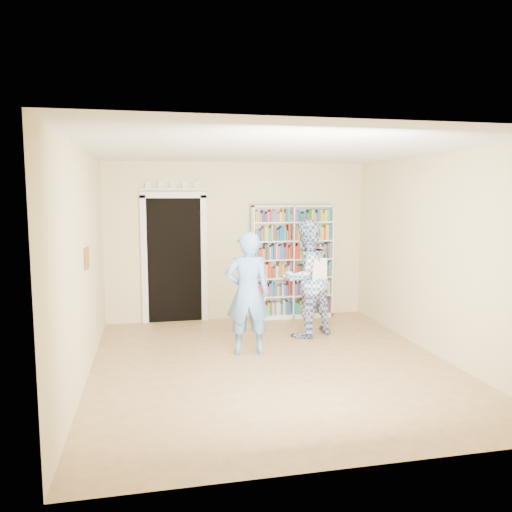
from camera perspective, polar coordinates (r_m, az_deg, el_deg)
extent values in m
plane|color=#916B46|center=(6.52, 1.85, -12.27)|extent=(5.00, 5.00, 0.00)
plane|color=white|center=(6.18, 1.95, 12.09)|extent=(5.00, 5.00, 0.00)
plane|color=beige|center=(8.64, -2.04, 1.67)|extent=(4.50, 0.00, 4.50)
plane|color=beige|center=(6.08, -19.16, -0.95)|extent=(0.00, 5.00, 5.00)
plane|color=beige|center=(7.08, 19.87, 0.09)|extent=(0.00, 5.00, 5.00)
cube|color=white|center=(8.73, 4.15, -0.70)|extent=(1.43, 0.27, 1.97)
cube|color=white|center=(8.73, 4.15, -0.70)|extent=(0.02, 0.27, 1.97)
cube|color=black|center=(8.54, -9.30, -0.51)|extent=(0.90, 0.03, 2.10)
cube|color=white|center=(8.52, -12.66, -0.60)|extent=(0.10, 0.06, 2.20)
cube|color=white|center=(8.56, -5.95, -0.43)|extent=(0.10, 0.06, 2.20)
cube|color=white|center=(8.46, -9.44, 6.89)|extent=(1.10, 0.06, 0.10)
cube|color=white|center=(8.45, -9.46, 7.57)|extent=(1.10, 0.08, 0.02)
cube|color=brown|center=(6.27, -18.77, -0.25)|extent=(0.03, 0.25, 0.25)
imported|color=#6295DB|center=(6.73, -0.95, -4.28)|extent=(0.64, 0.46, 1.67)
imported|color=#33529E|center=(7.62, 5.72, -2.56)|extent=(1.07, 0.97, 1.78)
cube|color=white|center=(7.40, 7.29, -1.48)|extent=(0.22, 0.02, 0.32)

